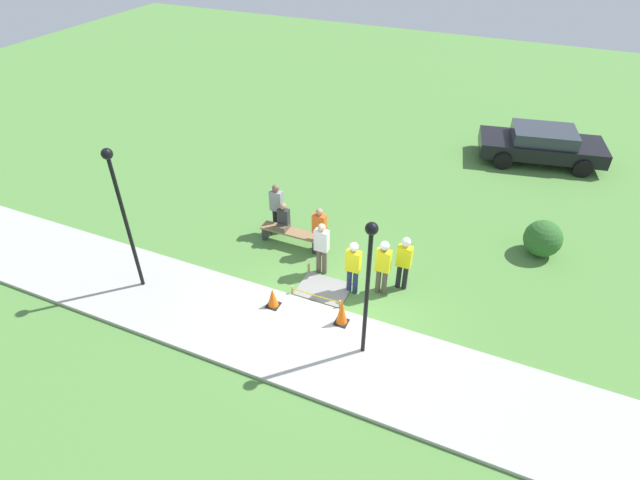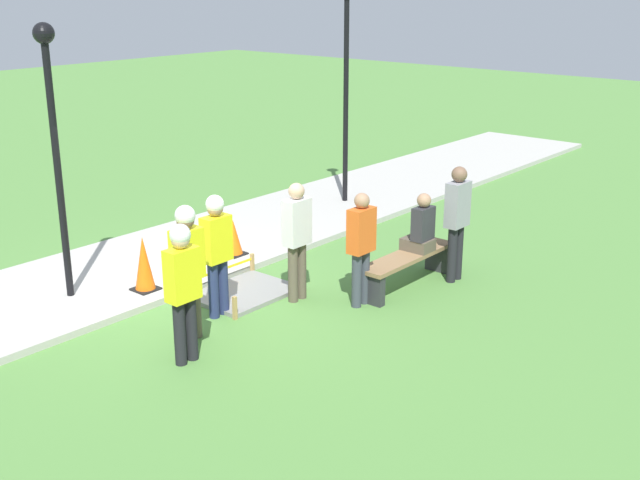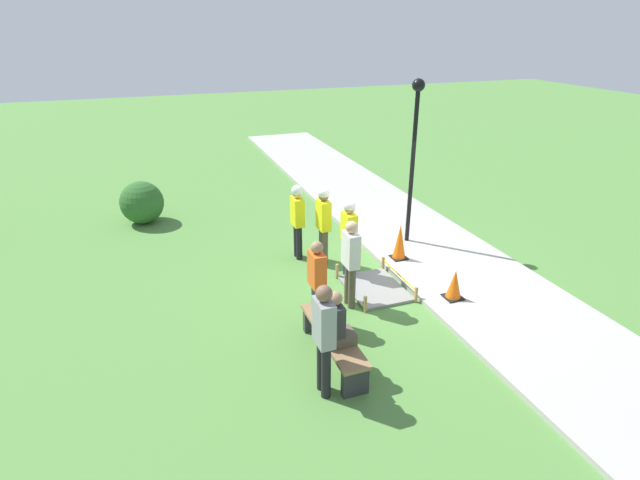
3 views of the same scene
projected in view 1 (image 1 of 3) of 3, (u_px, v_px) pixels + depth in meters
ground_plane at (333, 310)px, 13.37m from camera, size 60.00×60.00×0.00m
sidewalk at (312, 345)px, 12.31m from camera, size 28.00×2.82×0.10m
wet_concrete_patch at (324, 289)px, 13.98m from camera, size 1.46×1.12×0.33m
traffic_cone_near_patch at (273, 297)px, 13.20m from camera, size 0.34×0.34×0.58m
traffic_cone_far_patch at (342, 311)px, 12.62m from camera, size 0.34×0.34×0.80m
park_bench at (291, 235)px, 15.55m from camera, size 1.94×0.44×0.50m
person_seated_on_bench at (283, 219)px, 15.39m from camera, size 0.36×0.44×0.89m
worker_supervisor at (353, 264)px, 13.37m from camera, size 0.40×0.24×1.69m
worker_assistant at (383, 263)px, 13.30m from camera, size 0.40×0.25×1.76m
worker_trainee at (404, 259)px, 13.50m from camera, size 0.40×0.25×1.72m
bystander_in_orange_shirt at (319, 229)px, 14.83m from camera, size 0.40×0.22×1.62m
bystander_in_gray_shirt at (322, 246)px, 14.06m from camera, size 0.40×0.22×1.71m
bystander_in_white_shirt at (277, 206)px, 15.69m from camera, size 0.40×0.23×1.77m
lamppost_near at (368, 272)px, 10.65m from camera, size 0.28×0.28×3.74m
lamppost_far at (120, 202)px, 12.46m from camera, size 0.28×0.28×4.18m
parked_car_black at (541, 144)px, 19.88m from camera, size 5.03×2.88×1.38m
shrub_rounded_near at (543, 238)px, 15.03m from camera, size 1.13×1.13×1.13m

